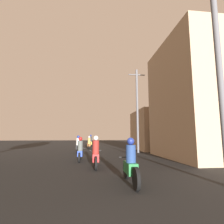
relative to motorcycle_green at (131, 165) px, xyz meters
The scene contains 10 objects.
motorcycle_green is the anchor object (origin of this frame).
motorcycle_red 3.17m from the motorcycle_green, 109.43° to the left, with size 0.60×1.89×1.55m.
motorcycle_blue 5.81m from the motorcycle_green, 109.57° to the left, with size 0.60×2.05×1.46m.
motorcycle_black 10.65m from the motorcycle_green, 103.19° to the left, with size 0.60×2.07×1.56m.
motorcycle_orange 15.42m from the motorcycle_green, 95.58° to the left, with size 0.60×2.07×1.51m.
motorcycle_yellow 19.28m from the motorcycle_green, 93.94° to the left, with size 0.60×1.92×1.68m.
building_right_near 9.56m from the motorcycle_green, 40.35° to the left, with size 5.91×6.87×8.28m.
building_right_far 14.52m from the motorcycle_green, 66.06° to the left, with size 4.36×5.91×4.29m.
utility_pole_near 4.47m from the motorcycle_green, 12.84° to the right, with size 1.60×0.20×7.52m.
utility_pole_far 11.09m from the motorcycle_green, 73.42° to the left, with size 1.60×0.20×7.87m.
Camera 1 is at (0.62, 0.30, 1.54)m, focal length 28.00 mm.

